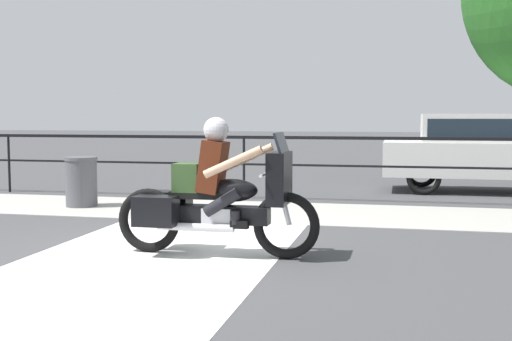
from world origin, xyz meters
name	(u,v)px	position (x,y,z in m)	size (l,w,h in m)	color
ground_plane	(144,251)	(0.00, 0.00, 0.00)	(120.00, 120.00, 0.00)	#424244
sidewalk_band	(222,210)	(0.00, 3.40, 0.01)	(44.00, 2.40, 0.01)	#A8A59E
crosswalk_band	(156,255)	(0.23, -0.20, 0.00)	(2.82, 6.00, 0.01)	silver
fence_railing	(244,149)	(0.00, 4.98, 0.96)	(36.00, 0.05, 1.22)	black
motorcycle	(215,196)	(0.89, -0.03, 0.69)	(2.39, 0.76, 1.59)	black
parked_car	(485,148)	(4.68, 7.11, 0.94)	(4.36, 1.62, 1.65)	silver
trash_bin	(81,182)	(-2.54, 3.29, 0.44)	(0.57, 0.57, 0.88)	#515156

